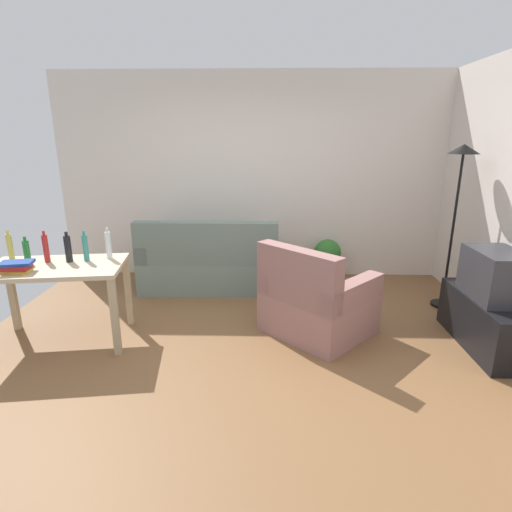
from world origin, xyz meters
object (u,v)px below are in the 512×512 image
at_px(potted_plant, 327,257).
at_px(bottle_green, 27,251).
at_px(bottle_tall, 86,248).
at_px(book_stack, 16,267).
at_px(couch, 210,265).
at_px(torchiere_lamp, 459,183).
at_px(armchair, 315,303).
at_px(bottle_clear, 108,245).
at_px(tv, 496,275).
at_px(bottle_squat, 10,247).
at_px(tv_stand, 487,322).
at_px(bottle_red, 46,248).
at_px(bottle_dark, 68,249).
at_px(desk, 56,277).

distance_m(potted_plant, bottle_green, 3.52).
relative_size(bottle_tall, book_stack, 0.97).
relative_size(couch, torchiere_lamp, 0.95).
bearing_deg(armchair, bottle_tall, 46.61).
bearing_deg(bottle_clear, tv, -3.61).
relative_size(armchair, bottle_squat, 4.26).
bearing_deg(tv, book_stack, 93.09).
bearing_deg(couch, bottle_clear, 57.50).
bearing_deg(bottle_green, tv_stand, -0.89).
height_order(couch, bottle_tall, bottle_tall).
bearing_deg(bottle_red, armchair, 3.01).
bearing_deg(bottle_clear, bottle_red, -165.50).
height_order(armchair, bottle_clear, bottle_clear).
distance_m(torchiere_lamp, bottle_green, 4.38).
bearing_deg(tv_stand, bottle_clear, 86.38).
xyz_separation_m(torchiere_lamp, bottle_green, (-4.26, -0.87, -0.54)).
distance_m(potted_plant, book_stack, 3.61).
distance_m(potted_plant, bottle_red, 3.36).
bearing_deg(torchiere_lamp, couch, 169.36).
bearing_deg(tv, potted_plant, 34.87).
bearing_deg(potted_plant, torchiere_lamp, -34.12).
bearing_deg(bottle_clear, bottle_green, -167.30).
bearing_deg(tv_stand, bottle_dark, 88.50).
relative_size(bottle_squat, bottle_tall, 1.00).
bearing_deg(potted_plant, bottle_dark, -147.90).
xyz_separation_m(tv_stand, bottle_clear, (-3.55, 0.22, 0.65)).
bearing_deg(torchiere_lamp, bottle_tall, -167.88).
bearing_deg(bottle_tall, book_stack, -141.72).
height_order(tv, bottle_tall, bottle_tall).
height_order(tv_stand, armchair, armchair).
xyz_separation_m(couch, bottle_tall, (-0.97, -1.32, 0.58)).
xyz_separation_m(potted_plant, bottle_tall, (-2.51, -1.64, 0.56)).
distance_m(tv_stand, armchair, 1.58).
bearing_deg(book_stack, couch, 49.77).
distance_m(torchiere_lamp, potted_plant, 1.84).
height_order(armchair, bottle_red, bottle_red).
relative_size(desk, bottle_tall, 4.45).
height_order(couch, bottle_dark, bottle_dark).
height_order(torchiere_lamp, bottle_squat, torchiere_lamp).
distance_m(couch, bottle_tall, 1.74).
distance_m(tv, bottle_dark, 3.90).
distance_m(armchair, book_stack, 2.71).
distance_m(bottle_red, bottle_dark, 0.20).
height_order(tv_stand, torchiere_lamp, torchiere_lamp).
xyz_separation_m(torchiere_lamp, bottle_clear, (-3.55, -0.71, -0.52)).
xyz_separation_m(couch, bottle_red, (-1.32, -1.37, 0.59)).
bearing_deg(book_stack, bottle_green, 102.58).
bearing_deg(tv_stand, bottle_squat, 88.11).
bearing_deg(armchair, bottle_dark, 47.26).
xyz_separation_m(bottle_squat, bottle_green, (0.20, -0.08, -0.02)).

